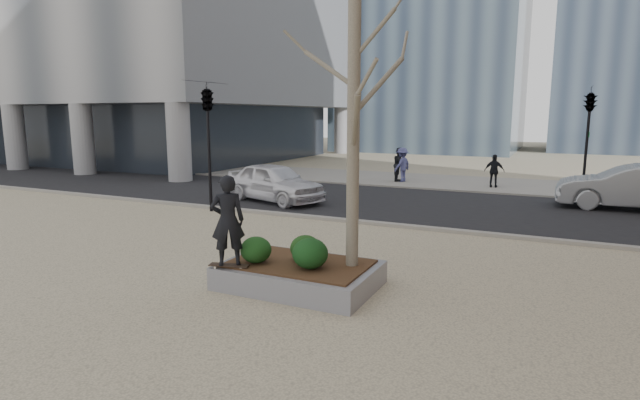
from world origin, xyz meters
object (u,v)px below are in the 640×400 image
at_px(planter, 299,275).
at_px(police_car, 274,182).
at_px(skateboarder, 228,220).
at_px(skateboard, 229,266).

xyz_separation_m(planter, police_car, (-5.49, 8.27, 0.55)).
xyz_separation_m(skateboarder, police_car, (-4.39, 9.08, -0.62)).
relative_size(skateboard, police_car, 0.18).
bearing_deg(skateboard, police_car, 101.26).
height_order(planter, skateboarder, skateboarder).
height_order(skateboarder, police_car, skateboarder).
distance_m(planter, skateboard, 1.40).
distance_m(skateboard, skateboarder, 0.91).
bearing_deg(skateboard, planter, 22.11).
bearing_deg(skateboard, skateboarder, 0.00).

